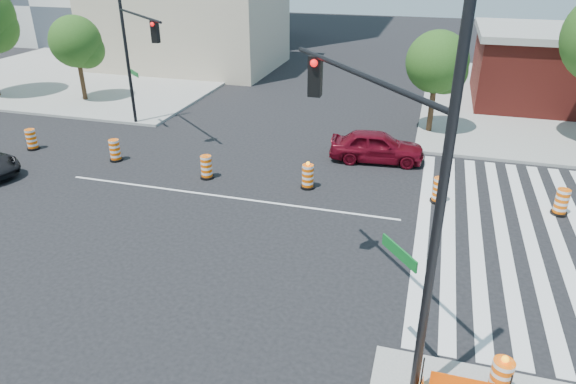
# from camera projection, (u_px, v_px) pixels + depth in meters

# --- Properties ---
(ground) EXTENTS (120.00, 120.00, 0.00)m
(ground) POSITION_uv_depth(u_px,v_px,m) (225.00, 197.00, 20.66)
(ground) COLOR black
(ground) RESTS_ON ground
(sidewalk_nw) EXTENTS (22.00, 22.00, 0.15)m
(sidewalk_nw) POSITION_uv_depth(u_px,v_px,m) (101.00, 71.00, 40.68)
(sidewalk_nw) COLOR gray
(sidewalk_nw) RESTS_ON ground
(crosswalk_east) EXTENTS (6.75, 13.50, 0.01)m
(crosswalk_east) POSITION_uv_depth(u_px,v_px,m) (515.00, 235.00, 17.93)
(crosswalk_east) COLOR silver
(crosswalk_east) RESTS_ON ground
(lane_centerline) EXTENTS (14.00, 0.12, 0.01)m
(lane_centerline) POSITION_uv_depth(u_px,v_px,m) (225.00, 197.00, 20.66)
(lane_centerline) COLOR silver
(lane_centerline) RESTS_ON ground
(beige_midrise) EXTENTS (14.00, 10.00, 10.00)m
(beige_midrise) POSITION_uv_depth(u_px,v_px,m) (187.00, 2.00, 40.49)
(beige_midrise) COLOR #C3B095
(beige_midrise) RESTS_ON ground
(red_coupe) EXTENTS (4.46, 2.13, 1.47)m
(red_coupe) POSITION_uv_depth(u_px,v_px,m) (377.00, 146.00, 23.77)
(red_coupe) COLOR #5E0815
(red_coupe) RESTS_ON ground
(signal_pole_se) EXTENTS (4.08, 5.03, 8.38)m
(signal_pole_se) POSITION_uv_depth(u_px,v_px,m) (388.00, 161.00, 10.65)
(signal_pole_se) COLOR black
(signal_pole_se) RESTS_ON ground
(signal_pole_nw) EXTENTS (4.51, 3.95, 7.75)m
(signal_pole_nw) POSITION_uv_depth(u_px,v_px,m) (134.00, 42.00, 25.67)
(signal_pole_nw) COLOR black
(signal_pole_nw) RESTS_ON ground
(pit_drum) EXTENTS (0.59, 0.59, 1.15)m
(pit_drum) POSITION_uv_depth(u_px,v_px,m) (500.00, 380.00, 11.17)
(pit_drum) COLOR black
(pit_drum) RESTS_ON ground
(tree_north_b) EXTENTS (3.17, 3.14, 5.34)m
(tree_north_b) POSITION_uv_depth(u_px,v_px,m) (77.00, 45.00, 31.61)
(tree_north_b) COLOR #382314
(tree_north_b) RESTS_ON ground
(tree_north_c) EXTENTS (3.19, 3.16, 5.37)m
(tree_north_c) POSITION_uv_depth(u_px,v_px,m) (438.00, 66.00, 26.08)
(tree_north_c) COLOR #382314
(tree_north_c) RESTS_ON ground
(median_drum_0) EXTENTS (0.60, 0.60, 1.02)m
(median_drum_0) POSITION_uv_depth(u_px,v_px,m) (32.00, 140.00, 25.24)
(median_drum_0) COLOR black
(median_drum_0) RESTS_ON ground
(median_drum_1) EXTENTS (0.60, 0.60, 1.02)m
(median_drum_1) POSITION_uv_depth(u_px,v_px,m) (115.00, 151.00, 23.91)
(median_drum_1) COLOR black
(median_drum_1) RESTS_ON ground
(median_drum_2) EXTENTS (0.60, 0.60, 1.02)m
(median_drum_2) POSITION_uv_depth(u_px,v_px,m) (207.00, 168.00, 22.11)
(median_drum_2) COLOR black
(median_drum_2) RESTS_ON ground
(median_drum_3) EXTENTS (0.60, 0.60, 1.18)m
(median_drum_3) POSITION_uv_depth(u_px,v_px,m) (308.00, 177.00, 21.21)
(median_drum_3) COLOR black
(median_drum_3) RESTS_ON ground
(median_drum_4) EXTENTS (0.60, 0.60, 1.02)m
(median_drum_4) POSITION_uv_depth(u_px,v_px,m) (439.00, 191.00, 20.05)
(median_drum_4) COLOR black
(median_drum_4) RESTS_ON ground
(median_drum_5) EXTENTS (0.60, 0.60, 1.02)m
(median_drum_5) POSITION_uv_depth(u_px,v_px,m) (561.00, 203.00, 19.13)
(median_drum_5) COLOR black
(median_drum_5) RESTS_ON ground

